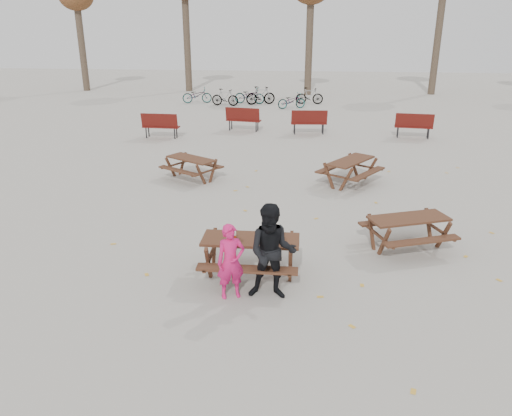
# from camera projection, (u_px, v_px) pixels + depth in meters

# --- Properties ---
(ground) EXTENTS (80.00, 80.00, 0.00)m
(ground) POSITION_uv_depth(u_px,v_px,m) (251.00, 275.00, 9.51)
(ground) COLOR gray
(ground) RESTS_ON ground
(main_picnic_table) EXTENTS (1.80, 1.45, 0.78)m
(main_picnic_table) POSITION_uv_depth(u_px,v_px,m) (251.00, 248.00, 9.30)
(main_picnic_table) COLOR #341E13
(main_picnic_table) RESTS_ON ground
(food_tray) EXTENTS (0.18, 0.11, 0.03)m
(food_tray) POSITION_uv_depth(u_px,v_px,m) (267.00, 241.00, 9.08)
(food_tray) COLOR white
(food_tray) RESTS_ON main_picnic_table
(bread_roll) EXTENTS (0.14, 0.06, 0.05)m
(bread_roll) POSITION_uv_depth(u_px,v_px,m) (267.00, 239.00, 9.07)
(bread_roll) COLOR tan
(bread_roll) RESTS_ON food_tray
(soda_bottle) EXTENTS (0.07, 0.07, 0.17)m
(soda_bottle) POSITION_uv_depth(u_px,v_px,m) (235.00, 236.00, 9.17)
(soda_bottle) COLOR silver
(soda_bottle) RESTS_ON main_picnic_table
(child) EXTENTS (0.58, 0.48, 1.36)m
(child) POSITION_uv_depth(u_px,v_px,m) (231.00, 262.00, 8.56)
(child) COLOR #CF1961
(child) RESTS_ON ground
(adult) EXTENTS (0.84, 0.66, 1.72)m
(adult) POSITION_uv_depth(u_px,v_px,m) (272.00, 252.00, 8.49)
(adult) COLOR black
(adult) RESTS_ON ground
(picnic_table_east) EXTENTS (2.01, 1.82, 0.71)m
(picnic_table_east) POSITION_uv_depth(u_px,v_px,m) (407.00, 233.00, 10.51)
(picnic_table_east) COLOR #341E13
(picnic_table_east) RESTS_ON ground
(picnic_table_north) EXTENTS (1.98, 1.89, 0.67)m
(picnic_table_north) POSITION_uv_depth(u_px,v_px,m) (192.00, 169.00, 15.10)
(picnic_table_north) COLOR #341E13
(picnic_table_north) RESTS_ON ground
(picnic_table_far) EXTENTS (2.10, 2.18, 0.73)m
(picnic_table_far) POSITION_uv_depth(u_px,v_px,m) (350.00, 172.00, 14.66)
(picnic_table_far) COLOR #341E13
(picnic_table_far) RESTS_ON ground
(park_bench_row) EXTENTS (11.86, 2.36, 1.03)m
(park_bench_row) POSITION_uv_depth(u_px,v_px,m) (281.00, 123.00, 20.85)
(park_bench_row) COLOR #5F1713
(park_bench_row) RESTS_ON ground
(bicycle_row) EXTENTS (8.15, 2.45, 1.02)m
(bicycle_row) POSITION_uv_depth(u_px,v_px,m) (253.00, 97.00, 28.26)
(bicycle_row) COLOR black
(bicycle_row) RESTS_ON ground
(fallen_leaves) EXTENTS (11.00, 11.00, 0.01)m
(fallen_leaves) POSITION_uv_depth(u_px,v_px,m) (283.00, 226.00, 11.79)
(fallen_leaves) COLOR gold
(fallen_leaves) RESTS_ON ground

